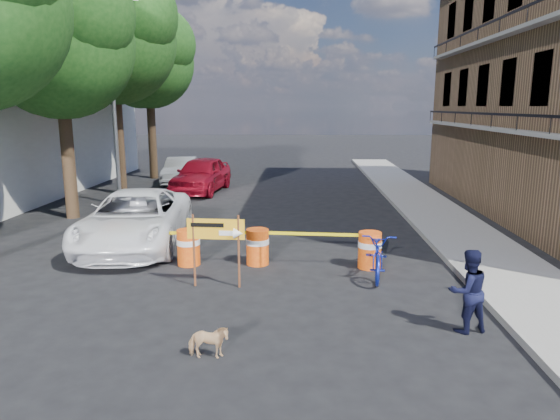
# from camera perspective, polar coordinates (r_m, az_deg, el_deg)

# --- Properties ---
(ground) EXTENTS (120.00, 120.00, 0.00)m
(ground) POSITION_cam_1_polar(r_m,az_deg,el_deg) (10.87, -4.80, -9.31)
(ground) COLOR black
(ground) RESTS_ON ground
(sidewalk_east) EXTENTS (2.40, 40.00, 0.15)m
(sidewalk_east) POSITION_cam_1_polar(r_m,az_deg,el_deg) (17.21, 18.83, -1.71)
(sidewalk_east) COLOR gray
(sidewalk_east) RESTS_ON ground
(tree_mid_a) EXTENTS (5.25, 5.00, 8.68)m
(tree_mid_a) POSITION_cam_1_polar(r_m,az_deg,el_deg) (18.98, -23.84, 17.19)
(tree_mid_a) COLOR #332316
(tree_mid_a) RESTS_ON ground
(tree_mid_b) EXTENTS (5.67, 5.40, 9.62)m
(tree_mid_b) POSITION_cam_1_polar(r_m,az_deg,el_deg) (23.65, -18.44, 18.04)
(tree_mid_b) COLOR #332316
(tree_mid_b) RESTS_ON ground
(tree_far) EXTENTS (5.04, 4.80, 8.84)m
(tree_far) POSITION_cam_1_polar(r_m,az_deg,el_deg) (28.33, -14.70, 16.10)
(tree_far) COLOR #332316
(tree_far) RESTS_ON ground
(streetlamp) EXTENTS (1.25, 0.18, 8.00)m
(streetlamp) POSITION_cam_1_polar(r_m,az_deg,el_deg) (20.86, -18.38, 12.50)
(streetlamp) COLOR gray
(streetlamp) RESTS_ON ground
(barrel_far_left) EXTENTS (0.58, 0.58, 0.90)m
(barrel_far_left) POSITION_cam_1_polar(r_m,az_deg,el_deg) (13.16, -18.28, -3.95)
(barrel_far_left) COLOR #EA400D
(barrel_far_left) RESTS_ON ground
(barrel_mid_left) EXTENTS (0.58, 0.58, 0.90)m
(barrel_mid_left) POSITION_cam_1_polar(r_m,az_deg,el_deg) (12.67, -10.41, -4.13)
(barrel_mid_left) COLOR #EA400D
(barrel_mid_left) RESTS_ON ground
(barrel_mid_right) EXTENTS (0.58, 0.58, 0.90)m
(barrel_mid_right) POSITION_cam_1_polar(r_m,az_deg,el_deg) (12.52, -2.59, -4.14)
(barrel_mid_right) COLOR #EA400D
(barrel_mid_right) RESTS_ON ground
(barrel_far_right) EXTENTS (0.58, 0.58, 0.90)m
(barrel_far_right) POSITION_cam_1_polar(r_m,az_deg,el_deg) (12.43, 10.21, -4.44)
(barrel_far_right) COLOR #EA400D
(barrel_far_right) RESTS_ON ground
(detour_sign) EXTENTS (1.26, 0.24, 1.62)m
(detour_sign) POSITION_cam_1_polar(r_m,az_deg,el_deg) (10.83, -6.60, -2.88)
(detour_sign) COLOR #592D19
(detour_sign) RESTS_ON ground
(pedestrian) EXTENTS (0.86, 0.75, 1.50)m
(pedestrian) POSITION_cam_1_polar(r_m,az_deg,el_deg) (9.39, 20.67, -8.64)
(pedestrian) COLOR black
(pedestrian) RESTS_ON ground
(bicycle) EXTENTS (0.87, 1.19, 2.12)m
(bicycle) POSITION_cam_1_polar(r_m,az_deg,el_deg) (11.75, 11.19, -2.45)
(bicycle) COLOR #1424A7
(bicycle) RESTS_ON ground
(dog) EXTENTS (0.67, 0.32, 0.56)m
(dog) POSITION_cam_1_polar(r_m,az_deg,el_deg) (8.16, -8.19, -14.72)
(dog) COLOR #E0B480
(dog) RESTS_ON ground
(suv_white) EXTENTS (3.03, 5.75, 1.54)m
(suv_white) POSITION_cam_1_polar(r_m,az_deg,el_deg) (14.68, -16.23, -1.01)
(suv_white) COLOR white
(suv_white) RESTS_ON ground
(sedan_red) EXTENTS (2.41, 4.92, 1.62)m
(sedan_red) POSITION_cam_1_polar(r_m,az_deg,el_deg) (23.34, -8.97, 4.02)
(sedan_red) COLOR maroon
(sedan_red) RESTS_ON ground
(sedan_silver) EXTENTS (1.70, 4.18, 1.35)m
(sedan_silver) POSITION_cam_1_polar(r_m,az_deg,el_deg) (26.10, -11.19, 4.45)
(sedan_silver) COLOR #ABADB2
(sedan_silver) RESTS_ON ground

